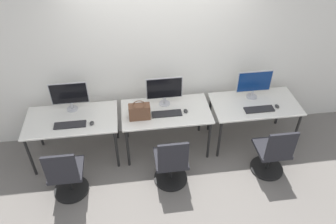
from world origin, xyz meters
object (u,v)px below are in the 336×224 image
monitor_left (69,95)px  keyboard_center (167,114)px  keyboard_left (70,125)px  office_chair_right (272,154)px  keyboard_right (259,109)px  monitor_right (254,83)px  mouse_left (92,123)px  mouse_center (186,111)px  monitor_center (164,90)px  office_chair_left (67,176)px  mouse_right (277,106)px  handbag (139,112)px  office_chair_center (171,164)px

monitor_left → keyboard_center: (1.36, -0.31, -0.24)m
keyboard_left → office_chair_right: office_chair_right is taller
monitor_left → keyboard_right: (2.71, -0.39, -0.24)m
keyboard_right → monitor_right: bearing=90.0°
monitor_right → keyboard_right: (0.00, -0.33, -0.24)m
monitor_left → keyboard_right: size_ratio=1.22×
monitor_left → mouse_left: 0.54m
mouse_left → mouse_center: (1.34, 0.09, 0.00)m
mouse_left → monitor_center: monitor_center is taller
monitor_right → keyboard_right: size_ratio=1.22×
monitor_left → office_chair_left: monitor_left is taller
monitor_left → office_chair_left: bearing=-93.5°
mouse_right → monitor_right: bearing=133.1°
keyboard_left → mouse_center: bearing=2.9°
keyboard_right → office_chair_left: bearing=-168.4°
handbag → keyboard_right: bearing=-1.8°
keyboard_right → mouse_right: bearing=5.7°
keyboard_left → office_chair_center: office_chair_center is taller
office_chair_left → keyboard_center: office_chair_left is taller
office_chair_center → office_chair_right: 1.43m
office_chair_left → keyboard_center: (1.41, 0.65, 0.38)m
mouse_left → office_chair_center: 1.24m
keyboard_center → handbag: handbag is taller
keyboard_center → keyboard_right: size_ratio=1.00×
keyboard_left → keyboard_center: same height
mouse_left → keyboard_right: bearing=-0.2°
keyboard_right → handbag: handbag is taller
monitor_center → office_chair_right: monitor_center is taller
mouse_center → keyboard_right: mouse_center is taller
keyboard_right → keyboard_left: bearing=179.6°
monitor_center → mouse_right: (1.64, -0.31, -0.24)m
mouse_center → monitor_right: 1.13m
office_chair_left → mouse_center: 1.86m
monitor_center → office_chair_right: bearing=-32.5°
office_chair_center → office_chair_right: same height
monitor_left → office_chair_right: bearing=-19.0°
mouse_right → office_chair_left: bearing=-169.0°
monitor_left → monitor_right: same height
mouse_left → monitor_center: size_ratio=0.17×
monitor_center → keyboard_center: (0.00, -0.26, -0.24)m
mouse_left → office_chair_center: (1.04, -0.56, -0.38)m
office_chair_center → handbag: bearing=121.1°
mouse_left → keyboard_center: mouse_left is taller
keyboard_left → office_chair_right: size_ratio=0.49×
keyboard_left → keyboard_center: (1.36, 0.06, 0.00)m
monitor_center → office_chair_right: (1.41, -0.90, -0.62)m
keyboard_center → monitor_right: 1.40m
mouse_center → office_chair_center: size_ratio=0.10×
office_chair_center → handbag: 0.86m
keyboard_left → monitor_right: 2.74m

